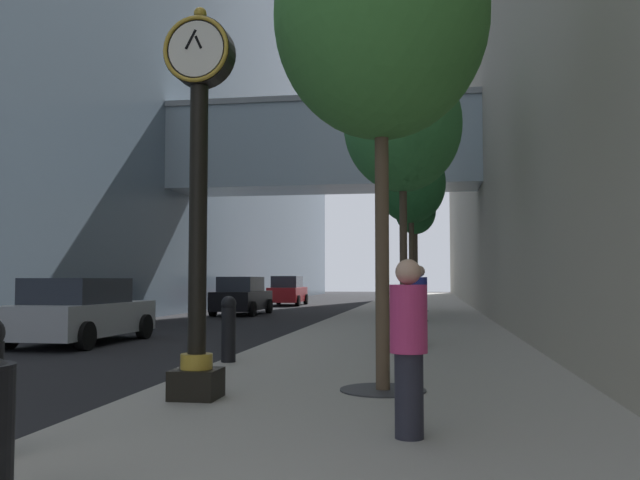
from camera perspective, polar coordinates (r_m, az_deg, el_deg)
name	(u,v)px	position (r m, az deg, el deg)	size (l,w,h in m)	color
ground_plane	(343,316)	(28.72, 1.98, -6.45)	(110.00, 110.00, 0.00)	black
sidewalk_right	(413,311)	(31.49, 7.91, -6.02)	(5.77, 80.00, 0.14)	#9E998E
building_block_left	(118,25)	(37.35, -16.70, 17.06)	(22.53, 80.00, 29.09)	slate
street_clock	(198,180)	(8.32, -10.28, 5.02)	(0.84, 0.55, 4.77)	black
bollard_third	(229,327)	(11.79, -7.75, -7.34)	(0.26, 0.26, 1.13)	black
street_tree_near	(381,18)	(9.36, 5.18, 18.24)	(2.83, 2.83, 6.51)	#333335
street_tree_mid_near	(403,125)	(16.33, 7.01, 9.63)	(2.81, 2.81, 6.71)	#333335
street_tree_mid_far	(411,185)	(23.36, 7.72, 4.68)	(2.37, 2.37, 6.06)	#333335
street_tree_far	(415,212)	(30.51, 8.09, 2.35)	(1.83, 1.83, 5.54)	#333335
pedestrian_walking	(419,303)	(14.59, 8.40, -5.33)	(0.44, 0.52, 1.71)	#23232D
pedestrian_by_clock	(409,343)	(6.18, 7.52, -8.67)	(0.42, 0.42, 1.60)	#23232D
car_silver_near	(81,312)	(17.38, -19.61, -5.74)	(2.13, 4.43, 1.59)	#B7BABF
car_black_mid	(242,296)	(29.76, -6.64, -4.77)	(1.93, 4.30, 1.66)	black
car_red_far	(288,291)	(40.29, -2.76, -4.36)	(2.04, 4.52, 1.74)	#AD191E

